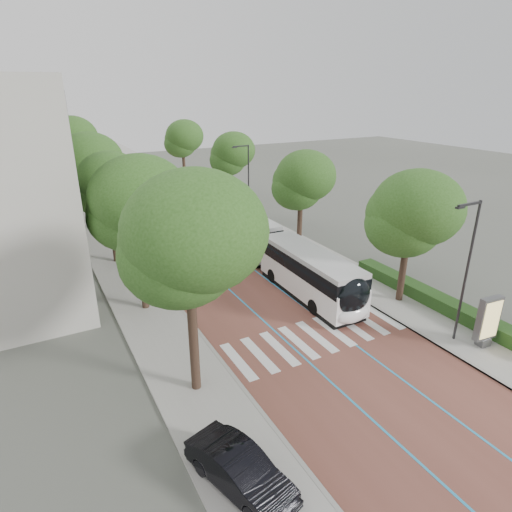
% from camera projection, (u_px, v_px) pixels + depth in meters
% --- Properties ---
extents(ground, '(160.00, 160.00, 0.00)m').
position_uv_depth(ground, '(324.00, 346.00, 23.62)').
color(ground, '#51544C').
rests_on(ground, ground).
extents(road, '(11.00, 140.00, 0.02)m').
position_uv_depth(road, '(140.00, 196.00, 56.30)').
color(road, brown).
rests_on(road, ground).
extents(sidewalk_left, '(4.00, 140.00, 0.12)m').
position_uv_depth(sidewalk_left, '(79.00, 202.00, 52.96)').
color(sidewalk_left, '#9C9993').
rests_on(sidewalk_left, ground).
extents(sidewalk_right, '(4.00, 140.00, 0.12)m').
position_uv_depth(sidewalk_right, '(194.00, 189.00, 59.61)').
color(sidewalk_right, '#9C9993').
rests_on(sidewalk_right, ground).
extents(kerb_left, '(0.20, 140.00, 0.14)m').
position_uv_depth(kerb_left, '(95.00, 200.00, 53.80)').
color(kerb_left, gray).
rests_on(kerb_left, ground).
extents(kerb_right, '(0.20, 140.00, 0.14)m').
position_uv_depth(kerb_right, '(181.00, 191.00, 58.77)').
color(kerb_right, gray).
rests_on(kerb_right, ground).
extents(zebra_crossing, '(10.55, 3.60, 0.01)m').
position_uv_depth(zebra_crossing, '(316.00, 336.00, 24.52)').
color(zebra_crossing, silver).
rests_on(zebra_crossing, ground).
extents(lane_line_left, '(0.12, 126.00, 0.01)m').
position_uv_depth(lane_line_left, '(128.00, 197.00, 55.59)').
color(lane_line_left, '#268EC2').
rests_on(lane_line_left, road).
extents(lane_line_right, '(0.12, 126.00, 0.01)m').
position_uv_depth(lane_line_right, '(152.00, 194.00, 57.01)').
color(lane_line_right, '#268EC2').
rests_on(lane_line_right, road).
extents(hedge, '(1.20, 14.00, 0.80)m').
position_uv_depth(hedge, '(439.00, 301.00, 27.47)').
color(hedge, '#1C3C15').
rests_on(hedge, sidewalk_right).
extents(streetlight_near, '(1.82, 0.20, 8.00)m').
position_uv_depth(streetlight_near, '(466.00, 262.00, 22.33)').
color(streetlight_near, '#2B2A2D').
rests_on(streetlight_near, sidewalk_right).
extents(streetlight_far, '(1.82, 0.20, 8.00)m').
position_uv_depth(streetlight_far, '(247.00, 178.00, 42.76)').
color(streetlight_far, '#2B2A2D').
rests_on(streetlight_far, sidewalk_right).
extents(lamp_post_left, '(0.14, 0.14, 8.00)m').
position_uv_depth(lamp_post_left, '(167.00, 250.00, 25.94)').
color(lamp_post_left, '#2B2A2D').
rests_on(lamp_post_left, sidewalk_left).
extents(trees_left, '(6.36, 60.96, 9.87)m').
position_uv_depth(trees_left, '(91.00, 167.00, 38.34)').
color(trees_left, black).
rests_on(trees_left, ground).
extents(trees_right, '(5.63, 47.49, 8.58)m').
position_uv_depth(trees_right, '(262.00, 168.00, 41.93)').
color(trees_right, black).
rests_on(trees_right, ground).
extents(lead_bus, '(2.98, 18.45, 3.20)m').
position_uv_depth(lead_bus, '(281.00, 255.00, 31.94)').
color(lead_bus, black).
rests_on(lead_bus, ground).
extents(bus_queued_0, '(2.85, 12.46, 3.20)m').
position_uv_depth(bus_queued_0, '(203.00, 207.00, 44.71)').
color(bus_queued_0, white).
rests_on(bus_queued_0, ground).
extents(bus_queued_1, '(3.22, 12.52, 3.20)m').
position_uv_depth(bus_queued_1, '(158.00, 184.00, 55.43)').
color(bus_queued_1, white).
rests_on(bus_queued_1, ground).
extents(ad_panel, '(1.43, 0.60, 2.92)m').
position_uv_depth(ad_panel, '(488.00, 321.00, 22.96)').
color(ad_panel, '#59595B').
rests_on(ad_panel, sidewalk_right).
extents(parked_car, '(2.82, 4.75, 1.48)m').
position_uv_depth(parked_car, '(240.00, 470.00, 14.96)').
color(parked_car, black).
rests_on(parked_car, sidewalk_left).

